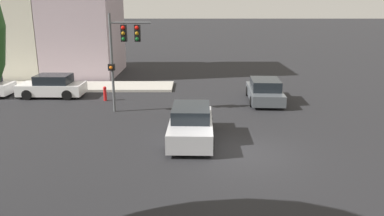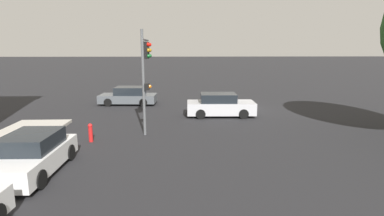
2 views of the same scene
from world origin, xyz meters
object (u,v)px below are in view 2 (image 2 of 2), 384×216
at_px(fire_hydrant, 91,132).
at_px(crossing_car_0, 220,105).
at_px(crossing_car_1, 129,96).
at_px(parked_car_0, 31,155).
at_px(traffic_signal, 145,62).

bearing_deg(fire_hydrant, crossing_car_0, -142.51).
distance_m(crossing_car_1, parked_car_0, 13.81).
bearing_deg(parked_car_0, crossing_car_1, 175.81).
height_order(crossing_car_0, fire_hydrant, crossing_car_0).
bearing_deg(crossing_car_1, traffic_signal, 109.34).
bearing_deg(parked_car_0, crossing_car_0, 139.36).
relative_size(parked_car_0, fire_hydrant, 4.56).
bearing_deg(crossing_car_0, fire_hydrant, -140.84).
height_order(traffic_signal, crossing_car_1, traffic_signal).
height_order(crossing_car_0, parked_car_0, crossing_car_0).
xyz_separation_m(parked_car_0, fire_hydrant, (-1.06, -3.69, -0.20)).
xyz_separation_m(crossing_car_1, parked_car_0, (1.29, 13.75, 0.02)).
height_order(crossing_car_1, parked_car_0, parked_car_0).
xyz_separation_m(crossing_car_0, crossing_car_1, (6.89, -4.61, -0.05)).
bearing_deg(traffic_signal, crossing_car_0, 40.74).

